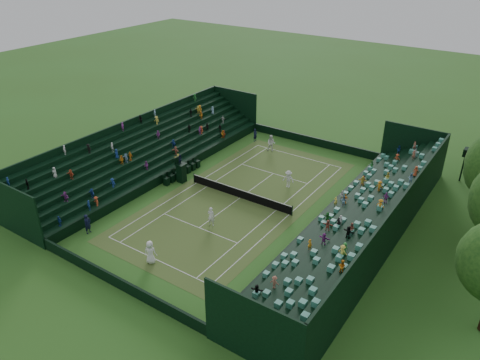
% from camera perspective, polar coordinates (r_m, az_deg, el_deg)
% --- Properties ---
extents(ground, '(160.00, 160.00, 0.00)m').
position_cam_1_polar(ground, '(45.92, 0.00, -2.21)').
color(ground, '#32631F').
rests_on(ground, ground).
extents(court_surface, '(12.97, 26.77, 0.01)m').
position_cam_1_polar(court_surface, '(45.91, 0.00, -2.20)').
color(court_surface, '#337226').
rests_on(court_surface, ground).
extents(perimeter_wall_north, '(17.17, 0.20, 1.00)m').
position_cam_1_polar(perimeter_wall_north, '(58.15, 8.89, 4.71)').
color(perimeter_wall_north, black).
rests_on(perimeter_wall_north, ground).
extents(perimeter_wall_south, '(17.17, 0.20, 1.00)m').
position_cam_1_polar(perimeter_wall_south, '(35.97, -14.74, -11.92)').
color(perimeter_wall_south, black).
rests_on(perimeter_wall_south, ground).
extents(perimeter_wall_east, '(0.20, 31.77, 1.00)m').
position_cam_1_polar(perimeter_wall_east, '(42.15, 9.60, -4.84)').
color(perimeter_wall_east, black).
rests_on(perimeter_wall_east, ground).
extents(perimeter_wall_west, '(0.20, 31.77, 1.00)m').
position_cam_1_polar(perimeter_wall_west, '(50.38, -8.00, 1.02)').
color(perimeter_wall_west, black).
rests_on(perimeter_wall_west, ground).
extents(north_grandstand, '(6.60, 32.00, 4.90)m').
position_cam_1_polar(north_grandstand, '(40.40, 15.07, -5.29)').
color(north_grandstand, black).
rests_on(north_grandstand, ground).
extents(south_grandstand, '(6.60, 32.00, 4.90)m').
position_cam_1_polar(south_grandstand, '(52.61, -11.48, 3.18)').
color(south_grandstand, black).
rests_on(south_grandstand, ground).
extents(tennis_net, '(11.67, 0.10, 1.06)m').
position_cam_1_polar(tennis_net, '(45.66, 0.00, -1.64)').
color(tennis_net, black).
rests_on(tennis_net, ground).
extents(scoreboard_tower, '(2.00, 1.00, 3.70)m').
position_cam_1_polar(scoreboard_tower, '(52.92, 26.62, 2.71)').
color(scoreboard_tower, black).
rests_on(scoreboard_tower, ground).
extents(umpire_chair, '(0.98, 0.98, 3.09)m').
position_cam_1_polar(umpire_chair, '(48.73, -7.19, 1.19)').
color(umpire_chair, black).
rests_on(umpire_chair, ground).
extents(courtside_chairs, '(0.54, 5.51, 1.18)m').
position_cam_1_polar(courtside_chairs, '(50.30, -7.06, 0.97)').
color(courtside_chairs, black).
rests_on(courtside_chairs, ground).
extents(player_near_west, '(1.14, 0.94, 1.99)m').
position_cam_1_polar(player_near_west, '(37.49, -10.87, -8.64)').
color(player_near_west, white).
rests_on(player_near_west, ground).
extents(player_near_east, '(0.74, 0.56, 1.85)m').
position_cam_1_polar(player_near_east, '(41.38, -3.54, -4.43)').
color(player_near_east, white).
rests_on(player_near_east, ground).
extents(player_far_west, '(1.20, 1.08, 2.02)m').
position_cam_1_polar(player_far_west, '(55.67, 3.83, 4.49)').
color(player_far_west, white).
rests_on(player_far_west, ground).
extents(player_far_east, '(1.28, 0.84, 1.86)m').
position_cam_1_polar(player_far_east, '(47.69, 5.91, 0.12)').
color(player_far_east, silver).
rests_on(player_far_east, ground).
extents(line_judge_north, '(0.48, 0.65, 1.64)m').
position_cam_1_polar(line_judge_north, '(58.45, 1.87, 5.50)').
color(line_judge_north, black).
rests_on(line_judge_north, ground).
extents(line_judge_south, '(0.50, 0.70, 1.82)m').
position_cam_1_polar(line_judge_south, '(42.36, -18.09, -5.11)').
color(line_judge_south, black).
rests_on(line_judge_south, ground).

